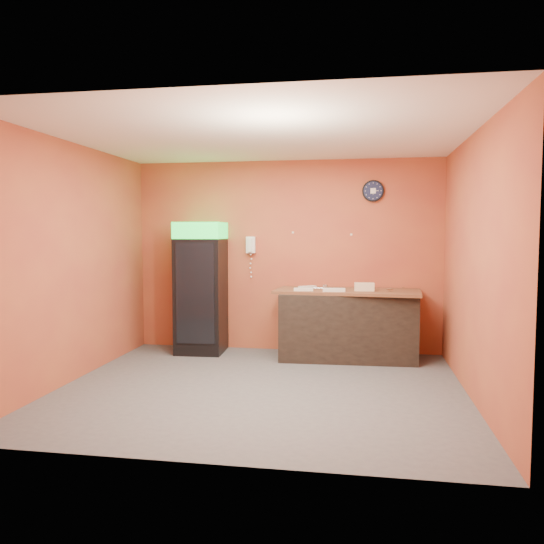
# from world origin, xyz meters

# --- Properties ---
(floor) EXTENTS (4.50, 4.50, 0.00)m
(floor) POSITION_xyz_m (0.00, 0.00, 0.00)
(floor) COLOR #47474C
(floor) RESTS_ON ground
(back_wall) EXTENTS (4.50, 0.02, 2.80)m
(back_wall) POSITION_xyz_m (0.00, 2.00, 1.40)
(back_wall) COLOR #B55B33
(back_wall) RESTS_ON floor
(left_wall) EXTENTS (0.02, 4.00, 2.80)m
(left_wall) POSITION_xyz_m (-2.25, 0.00, 1.40)
(left_wall) COLOR #B55B33
(left_wall) RESTS_ON floor
(right_wall) EXTENTS (0.02, 4.00, 2.80)m
(right_wall) POSITION_xyz_m (2.25, 0.00, 1.40)
(right_wall) COLOR #B55B33
(right_wall) RESTS_ON floor
(ceiling) EXTENTS (4.50, 4.00, 0.02)m
(ceiling) POSITION_xyz_m (0.00, 0.00, 2.80)
(ceiling) COLOR white
(ceiling) RESTS_ON back_wall
(beverage_cooler) EXTENTS (0.69, 0.70, 1.90)m
(beverage_cooler) POSITION_xyz_m (-1.20, 1.61, 0.93)
(beverage_cooler) COLOR black
(beverage_cooler) RESTS_ON floor
(prep_counter) EXTENTS (1.87, 0.89, 0.92)m
(prep_counter) POSITION_xyz_m (0.91, 1.59, 0.46)
(prep_counter) COLOR black
(prep_counter) RESTS_ON floor
(wall_clock) EXTENTS (0.31, 0.06, 0.31)m
(wall_clock) POSITION_xyz_m (1.25, 1.97, 2.34)
(wall_clock) COLOR black
(wall_clock) RESTS_ON back_wall
(wall_phone) EXTENTS (0.13, 0.11, 0.24)m
(wall_phone) POSITION_xyz_m (-0.52, 1.95, 1.57)
(wall_phone) COLOR white
(wall_phone) RESTS_ON back_wall
(butcher_paper) EXTENTS (2.02, 0.99, 0.04)m
(butcher_paper) POSITION_xyz_m (0.91, 1.59, 0.94)
(butcher_paper) COLOR brown
(butcher_paper) RESTS_ON prep_counter
(sub_roll_stack) EXTENTS (0.27, 0.10, 0.11)m
(sub_roll_stack) POSITION_xyz_m (1.14, 1.47, 1.02)
(sub_roll_stack) COLOR beige
(sub_roll_stack) RESTS_ON butcher_paper
(wrapped_sandwich_left) EXTENTS (0.27, 0.13, 0.04)m
(wrapped_sandwich_left) POSITION_xyz_m (0.33, 1.36, 0.98)
(wrapped_sandwich_left) COLOR silver
(wrapped_sandwich_left) RESTS_ON butcher_paper
(wrapped_sandwich_mid) EXTENTS (0.31, 0.13, 0.04)m
(wrapped_sandwich_mid) POSITION_xyz_m (0.74, 1.35, 0.98)
(wrapped_sandwich_mid) COLOR silver
(wrapped_sandwich_mid) RESTS_ON butcher_paper
(wrapped_sandwich_right) EXTENTS (0.26, 0.23, 0.04)m
(wrapped_sandwich_right) POSITION_xyz_m (0.35, 1.66, 0.98)
(wrapped_sandwich_right) COLOR silver
(wrapped_sandwich_right) RESTS_ON butcher_paper
(kitchen_tool) EXTENTS (0.06, 0.06, 0.06)m
(kitchen_tool) POSITION_xyz_m (0.61, 1.62, 0.99)
(kitchen_tool) COLOR silver
(kitchen_tool) RESTS_ON butcher_paper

